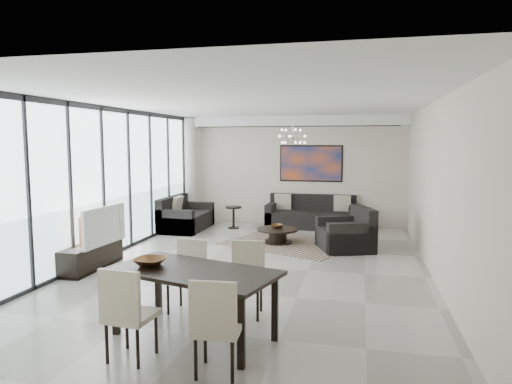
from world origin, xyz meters
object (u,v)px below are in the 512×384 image
(dining_table, at_px, (194,277))
(television, at_px, (99,225))
(sofa_main, at_px, (311,217))
(coffee_table, at_px, (278,235))
(tv_console, at_px, (92,256))

(dining_table, bearing_deg, television, 139.07)
(television, bearing_deg, dining_table, -127.38)
(television, bearing_deg, sofa_main, -29.76)
(coffee_table, distance_m, dining_table, 5.07)
(dining_table, bearing_deg, coffee_table, 89.48)
(coffee_table, relative_size, dining_table, 0.44)
(coffee_table, bearing_deg, dining_table, -90.52)
(television, bearing_deg, coffee_table, -40.06)
(sofa_main, relative_size, tv_console, 1.61)
(tv_console, distance_m, dining_table, 3.61)
(coffee_table, relative_size, sofa_main, 0.40)
(coffee_table, distance_m, television, 3.89)
(tv_console, xyz_separation_m, television, (0.16, -0.00, 0.56))
(coffee_table, xyz_separation_m, tv_console, (-2.81, -2.78, 0.04))
(television, distance_m, dining_table, 3.45)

